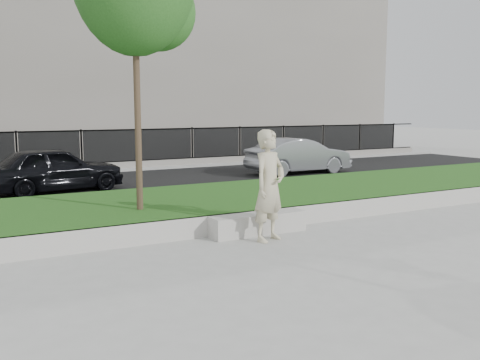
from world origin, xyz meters
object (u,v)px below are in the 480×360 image
car_silver (299,156)px  book (263,212)px  stone_bench (258,224)px  man (269,186)px  car_dark (54,169)px

car_silver → book: bearing=140.2°
stone_bench → car_silver: 9.31m
man → book: (0.20, 0.56, -0.60)m
book → car_dark: 7.44m
man → car_dark: 7.90m
book → car_dark: size_ratio=0.05×
book → man: bearing=-101.5°
man → car_dark: man is taller
man → car_dark: (-2.46, 7.50, -0.32)m
book → car_dark: bearing=119.4°
stone_bench → book: book is taller
car_dark → car_silver: car_dark is taller
stone_bench → car_silver: bearing=50.2°
car_dark → stone_bench: bearing=-169.5°
stone_bench → man: bearing=-98.7°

